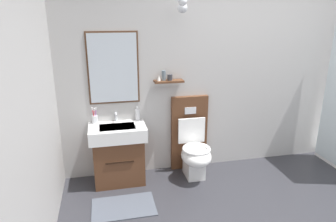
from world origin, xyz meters
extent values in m
cube|color=#B7B5B2|center=(0.00, 1.67, 1.38)|extent=(4.81, 0.12, 2.77)
cube|color=#4C301E|center=(-1.61, 1.61, 1.39)|extent=(0.60, 0.02, 0.85)
cube|color=silver|center=(-1.61, 1.60, 1.39)|extent=(0.56, 0.01, 0.81)
cube|color=#56331E|center=(-0.95, 1.53, 1.22)|extent=(0.36, 0.14, 0.02)
cone|color=white|center=(-1.08, 1.53, 1.27)|extent=(0.04, 0.04, 0.07)
cylinder|color=slate|center=(-1.02, 1.54, 1.29)|extent=(0.05, 0.05, 0.12)
cylinder|color=#333338|center=(-0.94, 1.53, 1.27)|extent=(0.06, 0.06, 0.07)
sphere|color=silver|center=(-0.83, 1.42, 2.06)|extent=(0.11, 0.11, 0.11)
sphere|color=silver|center=(-0.88, 1.21, 2.12)|extent=(0.09, 0.09, 0.09)
cube|color=#B7B5B2|center=(-2.35, 0.00, 1.38)|extent=(0.12, 3.46, 2.77)
cube|color=#474C56|center=(-1.61, 0.85, 0.01)|extent=(0.68, 0.44, 0.01)
cube|color=#56331E|center=(-1.61, 1.42, 0.29)|extent=(0.59, 0.41, 0.58)
cube|color=black|center=(-1.61, 1.21, 0.36)|extent=(0.33, 0.01, 0.02)
cube|color=white|center=(-1.61, 1.42, 0.66)|extent=(0.67, 0.46, 0.16)
cube|color=silver|center=(-1.61, 1.39, 0.72)|extent=(0.42, 0.25, 0.03)
cylinder|color=silver|center=(-1.61, 1.60, 0.79)|extent=(0.03, 0.03, 0.11)
cylinder|color=silver|center=(-1.61, 1.55, 0.84)|extent=(0.02, 0.11, 0.02)
cube|color=#56331E|center=(-0.67, 1.60, 0.50)|extent=(0.48, 0.10, 1.00)
cube|color=silver|center=(-0.67, 1.54, 0.82)|extent=(0.15, 0.01, 0.09)
cube|color=white|center=(-0.67, 1.33, 0.17)|extent=(0.22, 0.30, 0.34)
ellipsoid|color=white|center=(-0.67, 1.25, 0.32)|extent=(0.37, 0.46, 0.24)
torus|color=white|center=(-0.67, 1.25, 0.42)|extent=(0.35, 0.35, 0.04)
cube|color=white|center=(-0.67, 1.47, 0.57)|extent=(0.35, 0.03, 0.33)
cylinder|color=silver|center=(-1.86, 1.57, 0.78)|extent=(0.07, 0.07, 0.09)
cylinder|color=purple|center=(-1.85, 1.57, 0.83)|extent=(0.03, 0.02, 0.16)
cube|color=white|center=(-1.84, 1.57, 0.92)|extent=(0.02, 0.02, 0.03)
cylinder|color=#DB3847|center=(-1.88, 1.59, 0.84)|extent=(0.03, 0.02, 0.16)
cube|color=white|center=(-1.89, 1.58, 0.92)|extent=(0.02, 0.02, 0.03)
cylinder|color=#DB3847|center=(-1.87, 1.56, 0.84)|extent=(0.03, 0.03, 0.16)
cube|color=white|center=(-1.86, 1.54, 0.92)|extent=(0.02, 0.02, 0.03)
cylinder|color=white|center=(-1.34, 1.58, 0.80)|extent=(0.06, 0.06, 0.13)
cylinder|color=silver|center=(-1.34, 1.58, 0.89)|extent=(0.02, 0.02, 0.04)
camera|label=1|loc=(-1.75, -2.00, 2.00)|focal=32.47mm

